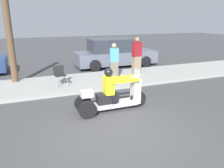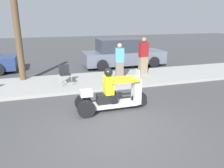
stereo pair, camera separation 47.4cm
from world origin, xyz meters
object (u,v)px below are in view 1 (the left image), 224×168
tree_trunk (10,42)px  spectator_by_tree (114,62)px  parked_car_lot_right (115,53)px  motorcycle_trike (112,96)px  spectator_end_of_line (137,56)px  folding_chair_set_back (59,73)px

tree_trunk → spectator_by_tree: bearing=-15.7°
parked_car_lot_right → motorcycle_trike: bearing=-112.6°
parked_car_lot_right → tree_trunk: size_ratio=1.39×
tree_trunk → motorcycle_trike: bearing=-55.4°
spectator_end_of_line → folding_chair_set_back: (-3.87, -0.59, -0.37)m
spectator_end_of_line → spectator_by_tree: (-1.39, -0.47, -0.09)m
spectator_end_of_line → spectator_by_tree: 1.47m
folding_chair_set_back → tree_trunk: tree_trunk is taller
spectator_by_tree → folding_chair_set_back: (-2.47, -0.11, -0.28)m
spectator_end_of_line → tree_trunk: (-5.63, 0.72, 0.87)m
motorcycle_trike → tree_trunk: tree_trunk is taller
motorcycle_trike → folding_chair_set_back: size_ratio=2.83×
folding_chair_set_back → spectator_end_of_line: bearing=8.7°
spectator_end_of_line → tree_trunk: 5.75m
spectator_end_of_line → spectator_by_tree: size_ratio=1.11×
motorcycle_trike → spectator_by_tree: 3.36m
motorcycle_trike → folding_chair_set_back: bearing=111.7°
spectator_end_of_line → spectator_by_tree: bearing=-161.2°
spectator_by_tree → tree_trunk: (-4.24, 1.19, 0.95)m
tree_trunk → parked_car_lot_right: bearing=18.7°
spectator_by_tree → parked_car_lot_right: (1.25, 3.05, -0.14)m
spectator_end_of_line → folding_chair_set_back: bearing=-171.3°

